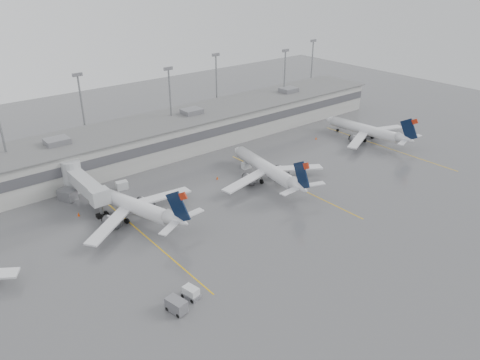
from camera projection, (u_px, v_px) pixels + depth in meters
ground at (316, 263)px, 75.64m from camera, size 260.00×260.00×0.00m
terminal at (142, 141)px, 114.60m from camera, size 152.00×17.00×9.45m
light_masts at (127, 105)px, 115.30m from camera, size 142.40×8.00×20.60m
jet_bridge_right at (80, 181)px, 94.47m from camera, size 4.00×17.20×7.00m
stand_markings at (226, 208)px, 92.51m from camera, size 105.25×40.00×0.01m
jet_mid_left at (131, 205)px, 87.54m from camera, size 24.79×28.21×9.39m
jet_mid_right at (268, 169)px, 102.51m from camera, size 25.44×28.70×9.32m
jet_far_right at (368, 130)px, 125.99m from camera, size 24.89×28.00×9.06m
baggage_tug at (191, 294)px, 67.71m from camera, size 2.21×2.97×1.73m
baggage_cart at (176, 305)px, 64.90m from camera, size 2.31×3.33×1.96m
gse_uld_b at (122, 185)px, 99.73m from camera, size 2.65×1.99×1.71m
gse_uld_c at (246, 165)px, 109.73m from camera, size 2.22×1.55×1.51m
gse_loader at (67, 195)px, 95.03m from camera, size 3.54×4.23×2.26m
cone_b at (78, 214)px, 89.36m from camera, size 0.49×0.49×0.78m
cone_c at (217, 178)px, 104.33m from camera, size 0.45×0.45×0.71m
cone_d at (316, 138)px, 127.49m from camera, size 0.46×0.46×0.72m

